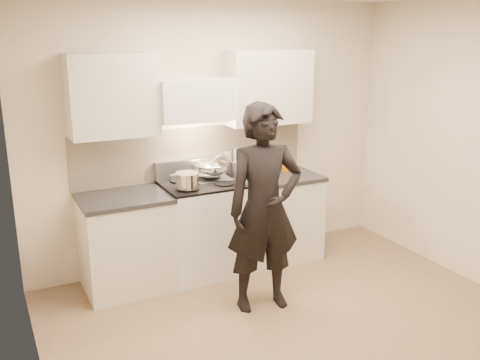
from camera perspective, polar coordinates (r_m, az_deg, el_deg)
name	(u,v)px	position (r m, az deg, el deg)	size (l,w,h in m)	color
ground_plane	(304,331)	(4.61, 6.79, -15.67)	(4.00, 4.00, 0.00)	#806448
room_shell	(278,133)	(4.30, 4.11, 5.01)	(4.04, 3.54, 2.70)	beige
stove	(202,228)	(5.41, -4.05, -5.09)	(0.76, 0.65, 0.96)	silver
counter_right	(274,217)	(5.77, 3.60, -3.92)	(0.92, 0.67, 0.92)	beige
counter_left	(126,242)	(5.19, -12.06, -6.50)	(0.82, 0.67, 0.92)	beige
wok	(211,168)	(5.38, -3.09, 1.26)	(0.36, 0.44, 0.29)	silver
stock_pot	(187,180)	(5.04, -5.63, -0.03)	(0.31, 0.27, 0.15)	silver
utensil_crock	(235,168)	(5.58, -0.51, 1.33)	(0.11, 0.11, 0.29)	#B7B7C2
spice_jar	(260,167)	(5.75, 2.13, 1.35)	(0.04, 0.04, 0.10)	#C37B1D
oil_glass	(285,165)	(5.79, 4.87, 1.63)	(0.08, 0.08, 0.14)	#A84804
person	(264,209)	(4.60, 2.61, -3.07)	(0.67, 0.44, 1.83)	black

